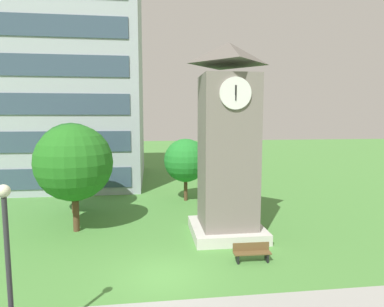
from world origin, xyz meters
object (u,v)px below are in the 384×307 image
at_px(street_lamp, 7,252).
at_px(tree_near_tower, 74,163).
at_px(tree_streetside, 186,160).
at_px(tree_by_building, 72,156).
at_px(clock_tower, 228,151).
at_px(park_bench, 252,252).

height_order(street_lamp, tree_near_tower, tree_near_tower).
xyz_separation_m(street_lamp, tree_streetside, (6.79, 17.35, 0.11)).
bearing_deg(street_lamp, tree_by_building, 96.28).
bearing_deg(street_lamp, tree_streetside, 68.63).
bearing_deg(tree_near_tower, tree_by_building, 104.39).
distance_m(clock_tower, street_lamp, 12.48).
xyz_separation_m(park_bench, tree_near_tower, (-9.32, 5.44, 3.76)).
xyz_separation_m(street_lamp, tree_by_building, (-1.64, 14.89, 0.87)).
distance_m(park_bench, tree_streetside, 12.40).
bearing_deg(tree_by_building, street_lamp, -83.72).
bearing_deg(clock_tower, street_lamp, -132.48).
distance_m(street_lamp, tree_streetside, 18.63).
distance_m(street_lamp, tree_by_building, 15.01).
relative_size(tree_near_tower, tree_streetside, 1.27).
height_order(clock_tower, tree_by_building, clock_tower).
bearing_deg(street_lamp, tree_near_tower, 93.21).
height_order(tree_near_tower, tree_by_building, tree_by_building).
distance_m(park_bench, street_lamp, 10.65).
relative_size(clock_tower, park_bench, 6.11).
xyz_separation_m(clock_tower, tree_streetside, (-1.56, 8.23, -1.60)).
height_order(tree_near_tower, tree_streetside, tree_near_tower).
bearing_deg(tree_by_building, tree_streetside, 16.24).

